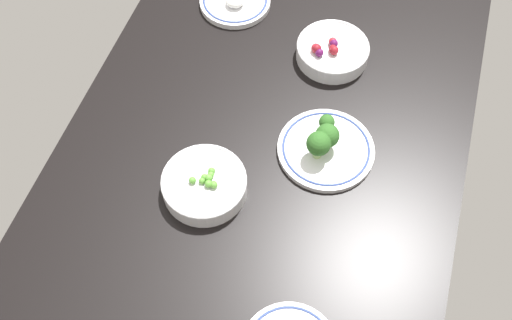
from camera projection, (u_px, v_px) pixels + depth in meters
The scene contains 5 objects.
dining_table at pixel (256, 170), 126.23cm from camera, with size 159.04×83.57×4.00cm, color black.
bowl_berries at pixel (332, 51), 138.05cm from camera, with size 16.68×16.68×5.84cm.
bowl_peas at pixel (204, 184), 119.52cm from camera, with size 17.07×17.07×5.36cm.
plate_eggs at pixel (235, 0), 148.18cm from camera, with size 17.47×17.47×4.69cm.
plate_broccoli at pixel (325, 145), 124.35cm from camera, with size 20.31×20.31×8.26cm.
Camera 1 is at (-61.78, -19.11, 110.43)cm, focal length 42.28 mm.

